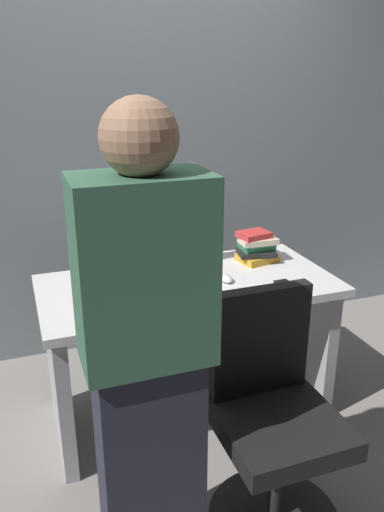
{
  "coord_description": "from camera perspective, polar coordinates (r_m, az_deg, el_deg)",
  "views": [
    {
      "loc": [
        -0.75,
        -2.12,
        1.7
      ],
      "look_at": [
        0.0,
        -0.05,
        0.89
      ],
      "focal_mm": 35.74,
      "sensor_mm": 36.0,
      "label": 1
    }
  ],
  "objects": [
    {
      "name": "keyboard",
      "position": [
        2.35,
        -2.55,
        -3.68
      ],
      "size": [
        0.44,
        0.15,
        0.02
      ],
      "primitive_type": "cube",
      "rotation": [
        0.0,
        0.0,
        -0.05
      ],
      "color": "white",
      "rests_on": "desk"
    },
    {
      "name": "office_chair",
      "position": [
        2.06,
        8.96,
        -18.16
      ],
      "size": [
        0.52,
        0.52,
        0.94
      ],
      "color": "black",
      "rests_on": "ground"
    },
    {
      "name": "cell_phone",
      "position": [
        2.43,
        10.61,
        -3.31
      ],
      "size": [
        0.07,
        0.15,
        0.01
      ],
      "primitive_type": "cube",
      "rotation": [
        0.0,
        0.0,
        0.02
      ],
      "color": "black",
      "rests_on": "desk"
    },
    {
      "name": "wall_back",
      "position": [
        3.12,
        -6.19,
        16.48
      ],
      "size": [
        6.4,
        0.1,
        3.0
      ],
      "primitive_type": "cube",
      "color": "gray",
      "rests_on": "ground"
    },
    {
      "name": "cup_near_keyboard",
      "position": [
        2.28,
        -11.49,
        -3.99
      ],
      "size": [
        0.07,
        0.07,
        0.09
      ],
      "primitive_type": "cylinder",
      "color": "#D84C3F",
      "rests_on": "desk"
    },
    {
      "name": "ground_plane",
      "position": [
        2.82,
        -0.36,
        -16.84
      ],
      "size": [
        9.0,
        9.0,
        0.0
      ],
      "primitive_type": "plane",
      "color": "gray"
    },
    {
      "name": "monitor",
      "position": [
        2.53,
        -2.74,
        4.06
      ],
      "size": [
        0.54,
        0.15,
        0.46
      ],
      "color": "silver",
      "rests_on": "desk"
    },
    {
      "name": "book_stack",
      "position": [
        2.7,
        7.25,
        0.93
      ],
      "size": [
        0.23,
        0.19,
        0.16
      ],
      "color": "gold",
      "rests_on": "desk"
    },
    {
      "name": "desk",
      "position": [
        2.54,
        -0.39,
        -7.67
      ],
      "size": [
        1.41,
        0.69,
        0.74
      ],
      "color": "white",
      "rests_on": "ground"
    },
    {
      "name": "person_at_desk",
      "position": [
        1.64,
        -5.06,
        -11.51
      ],
      "size": [
        0.4,
        0.24,
        1.64
      ],
      "color": "#262838",
      "rests_on": "ground"
    },
    {
      "name": "mouse",
      "position": [
        2.45,
        3.79,
        -2.48
      ],
      "size": [
        0.06,
        0.1,
        0.03
      ],
      "primitive_type": "ellipsoid",
      "color": "white",
      "rests_on": "desk"
    }
  ]
}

